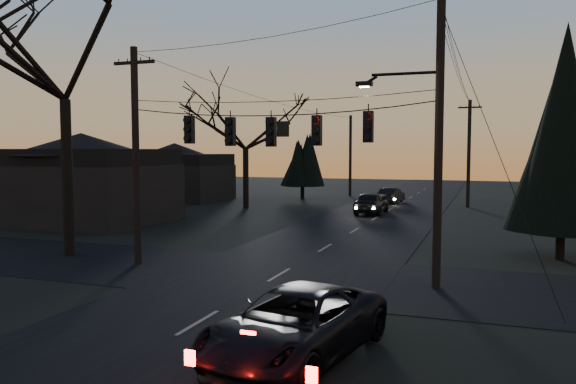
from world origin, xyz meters
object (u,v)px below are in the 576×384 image
(utility_pole_far_r, at_px, (468,207))
(evergreen_right, at_px, (564,141))
(utility_pole_left, at_px, (138,264))
(suv_near, at_px, (296,325))
(utility_pole_far_l, at_px, (350,196))
(sedan_oncoming_b, at_px, (391,196))
(utility_pole_right, at_px, (436,288))
(sedan_oncoming_a, at_px, (371,203))
(bare_tree_left, at_px, (63,35))

(utility_pole_far_r, relative_size, evergreen_right, 0.99)
(utility_pole_left, bearing_deg, suv_near, -39.13)
(utility_pole_far_l, distance_m, suv_near, 44.45)
(utility_pole_left, distance_m, sedan_oncoming_b, 29.85)
(utility_pole_far_l, bearing_deg, sedan_oncoming_b, -51.83)
(utility_pole_right, bearing_deg, evergreen_right, 56.70)
(sedan_oncoming_b, bearing_deg, evergreen_right, 121.90)
(utility_pole_left, distance_m, evergreen_right, 17.92)
(utility_pole_far_r, distance_m, suv_near, 35.57)
(utility_pole_right, distance_m, sedan_oncoming_b, 30.06)
(evergreen_right, xyz_separation_m, sedan_oncoming_a, (-10.69, 14.05, -4.10))
(utility_pole_left, distance_m, suv_near, 11.88)
(utility_pole_far_r, bearing_deg, suv_near, -93.71)
(utility_pole_right, height_order, utility_pole_far_l, utility_pole_right)
(utility_pole_far_l, bearing_deg, sedan_oncoming_a, -71.19)
(evergreen_right, xyz_separation_m, suv_near, (-6.69, -14.17, -4.15))
(sedan_oncoming_a, bearing_deg, utility_pole_right, 107.35)
(sedan_oncoming_b, bearing_deg, utility_pole_far_l, -45.15)
(utility_pole_far_l, xyz_separation_m, suv_near, (9.20, -43.48, 0.74))
(bare_tree_left, relative_size, suv_near, 2.51)
(evergreen_right, distance_m, sedan_oncoming_a, 18.12)
(evergreen_right, bearing_deg, sedan_oncoming_b, 115.21)
(suv_near, bearing_deg, sedan_oncoming_a, 108.84)
(utility_pole_right, height_order, suv_near, utility_pole_right)
(utility_pole_far_r, relative_size, bare_tree_left, 0.64)
(evergreen_right, bearing_deg, suv_near, -115.28)
(suv_near, height_order, sedan_oncoming_a, sedan_oncoming_a)
(utility_pole_far_r, bearing_deg, utility_pole_left, -112.33)
(suv_near, xyz_separation_m, sedan_oncoming_a, (-4.00, 28.22, 0.06))
(suv_near, bearing_deg, utility_pole_far_r, 97.06)
(utility_pole_far_r, relative_size, suv_near, 1.60)
(evergreen_right, height_order, sedan_oncoming_b, evergreen_right)
(utility_pole_left, height_order, sedan_oncoming_a, utility_pole_left)
(utility_pole_right, xyz_separation_m, sedan_oncoming_b, (-6.30, 29.38, 0.66))
(utility_pole_far_l, height_order, suv_near, utility_pole_far_l)
(suv_near, bearing_deg, utility_pole_left, 151.64)
(utility_pole_far_r, distance_m, utility_pole_far_l, 14.01)
(utility_pole_left, bearing_deg, sedan_oncoming_b, 79.96)
(bare_tree_left, relative_size, sedan_oncoming_a, 2.85)
(bare_tree_left, distance_m, evergreen_right, 21.14)
(utility_pole_right, height_order, sedan_oncoming_a, utility_pole_right)
(utility_pole_left, bearing_deg, utility_pole_far_l, 90.00)
(utility_pole_left, xyz_separation_m, sedan_oncoming_b, (5.20, 29.38, 0.66))
(utility_pole_right, relative_size, bare_tree_left, 0.75)
(utility_pole_left, distance_m, bare_tree_left, 10.09)
(utility_pole_left, height_order, sedan_oncoming_b, utility_pole_left)
(utility_pole_left, height_order, suv_near, utility_pole_left)
(utility_pole_far_r, bearing_deg, bare_tree_left, -119.27)
(utility_pole_right, relative_size, sedan_oncoming_b, 2.50)
(utility_pole_left, xyz_separation_m, sedan_oncoming_a, (5.20, 20.73, 0.80))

